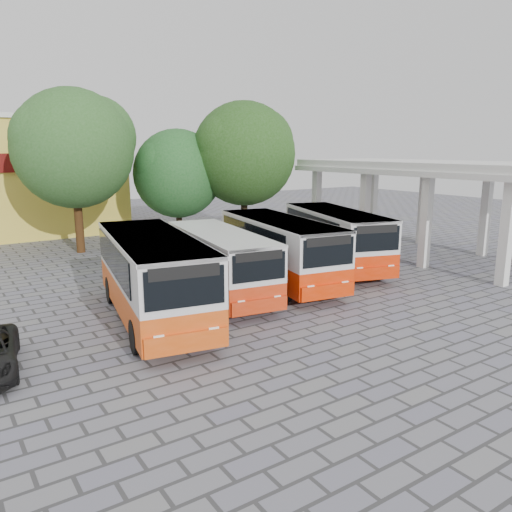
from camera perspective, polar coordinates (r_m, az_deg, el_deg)
ground at (r=20.85m, az=9.04°, el=-5.01°), size 90.00×90.00×0.00m
terminal_shelter at (r=30.45m, az=19.00°, el=9.30°), size 6.80×15.80×5.40m
bus_far_left at (r=18.16m, az=-11.70°, el=-1.83°), size 4.07×8.96×3.10m
bus_centre_left at (r=20.89m, az=-4.09°, el=-0.35°), size 3.41×7.88×2.74m
bus_centre_right at (r=22.78m, az=2.72°, el=1.09°), size 3.85×8.62×2.99m
bus_far_right at (r=26.09m, az=9.09°, el=2.38°), size 4.88×8.81×2.99m
tree_left at (r=31.20m, az=-20.03°, el=11.88°), size 7.20×6.86×9.53m
tree_middle at (r=33.85m, az=-8.86°, el=9.61°), size 6.12×5.83×7.39m
tree_right at (r=33.64m, az=-1.29°, el=11.99°), size 7.16×6.82×9.17m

